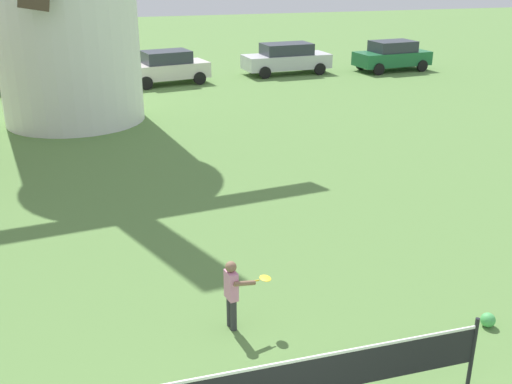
{
  "coord_description": "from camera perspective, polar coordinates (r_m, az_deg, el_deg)",
  "views": [
    {
      "loc": [
        -1.81,
        -4.26,
        5.63
      ],
      "look_at": [
        0.48,
        3.51,
        2.46
      ],
      "focal_mm": 42.03,
      "sensor_mm": 36.0,
      "label": 1
    }
  ],
  "objects": [
    {
      "name": "parked_car_cream",
      "position": [
        29.31,
        -8.48,
        11.69
      ],
      "size": [
        4.09,
        2.43,
        1.56
      ],
      "color": "silver",
      "rests_on": "ground_plane"
    },
    {
      "name": "parked_car_silver",
      "position": [
        31.65,
        2.91,
        12.61
      ],
      "size": [
        4.56,
        2.12,
        1.56
      ],
      "color": "silver",
      "rests_on": "ground_plane"
    },
    {
      "name": "player_far",
      "position": [
        9.68,
        -2.22,
        -9.36
      ],
      "size": [
        0.75,
        0.4,
        1.21
      ],
      "color": "#333338",
      "rests_on": "ground_plane"
    },
    {
      "name": "parked_car_red",
      "position": [
        30.0,
        -21.72,
        10.67
      ],
      "size": [
        4.59,
        2.14,
        1.56
      ],
      "color": "red",
      "rests_on": "ground_plane"
    },
    {
      "name": "stray_ball",
      "position": [
        10.69,
        21.2,
        -11.28
      ],
      "size": [
        0.24,
        0.24,
        0.24
      ],
      "primitive_type": "sphere",
      "color": "#4CB259",
      "rests_on": "ground_plane"
    },
    {
      "name": "tennis_net",
      "position": [
        7.93,
        4.28,
        -17.27
      ],
      "size": [
        5.13,
        0.06,
        1.1
      ],
      "color": "black",
      "rests_on": "ground_plane"
    },
    {
      "name": "parked_car_green",
      "position": [
        33.37,
        12.83,
        12.57
      ],
      "size": [
        4.11,
        2.2,
        1.56
      ],
      "color": "#1E6638",
      "rests_on": "ground_plane"
    }
  ]
}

